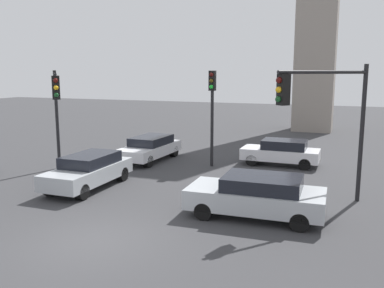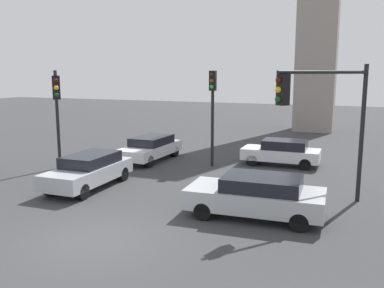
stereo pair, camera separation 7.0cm
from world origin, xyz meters
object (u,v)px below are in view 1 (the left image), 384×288
(car_0, at_px, (257,195))
(car_1, at_px, (89,170))
(traffic_light_2, at_px, (212,100))
(traffic_light_3, at_px, (326,106))
(traffic_light_1, at_px, (56,100))
(car_5, at_px, (150,148))
(car_4, at_px, (281,152))

(car_0, height_order, car_1, car_0)
(traffic_light_2, height_order, traffic_light_3, traffic_light_3)
(traffic_light_1, distance_m, car_5, 5.99)
(traffic_light_3, distance_m, car_5, 11.27)
(car_0, relative_size, car_5, 1.01)
(traffic_light_3, bearing_deg, car_4, -120.00)
(car_1, bearing_deg, car_4, 136.20)
(traffic_light_1, bearing_deg, car_4, 83.35)
(car_1, height_order, car_4, car_1)
(traffic_light_1, distance_m, car_0, 10.54)
(traffic_light_2, height_order, car_4, traffic_light_2)
(car_4, bearing_deg, traffic_light_2, 25.14)
(car_4, height_order, car_5, car_4)
(car_1, height_order, car_5, car_1)
(traffic_light_3, relative_size, car_1, 1.15)
(traffic_light_1, relative_size, car_4, 1.24)
(car_4, distance_m, car_5, 7.14)
(traffic_light_3, height_order, car_5, traffic_light_3)
(car_0, bearing_deg, car_1, -9.61)
(traffic_light_3, bearing_deg, traffic_light_1, -53.34)
(traffic_light_3, bearing_deg, traffic_light_2, -91.74)
(traffic_light_1, height_order, car_0, traffic_light_1)
(traffic_light_1, relative_size, car_5, 1.08)
(traffic_light_2, relative_size, car_5, 1.08)
(traffic_light_1, bearing_deg, car_5, 113.52)
(car_4, bearing_deg, traffic_light_1, 32.91)
(traffic_light_1, relative_size, traffic_light_3, 0.96)
(traffic_light_2, height_order, car_5, traffic_light_2)
(traffic_light_3, xyz_separation_m, car_0, (-1.97, -1.61, -2.94))
(traffic_light_2, bearing_deg, car_1, -34.56)
(traffic_light_1, xyz_separation_m, car_5, (2.38, 4.69, -2.86))
(car_1, bearing_deg, car_0, 81.93)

